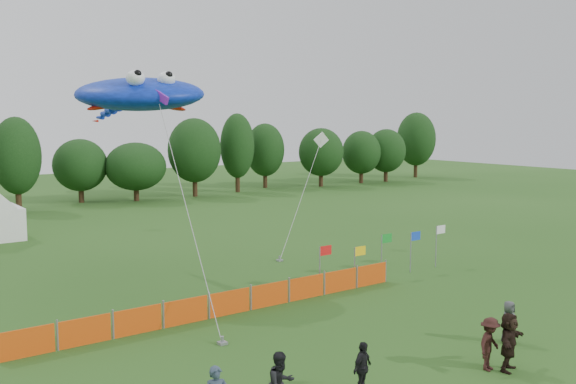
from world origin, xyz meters
TOP-DOWN VIEW (x-y plane):
  - ground at (0.00, 0.00)m, footprint 160.00×160.00m
  - treeline at (1.61, 44.93)m, footprint 104.57×8.78m
  - barrier_fence at (-1.36, 8.22)m, footprint 17.90×0.06m
  - flag_row at (8.23, 8.86)m, footprint 8.73×0.27m
  - spectator_b at (-4.92, -0.40)m, footprint 0.94×0.76m
  - spectator_c at (2.35, -1.73)m, footprint 1.24×0.90m
  - spectator_d at (-2.16, -0.64)m, footprint 0.99×0.64m
  - spectator_e at (5.01, -0.58)m, footprint 0.84×0.64m
  - spectator_f at (2.82, -2.11)m, footprint 1.84×1.17m
  - stingray_kite at (-2.15, 15.26)m, footprint 7.55×17.65m
  - small_kite_white at (9.83, 17.22)m, footprint 6.33×3.58m

SIDE VIEW (x-z plane):
  - ground at x=0.00m, z-range 0.00..0.00m
  - barrier_fence at x=-1.36m, z-range 0.00..1.00m
  - spectator_e at x=5.01m, z-range 0.00..1.54m
  - spectator_d at x=-2.16m, z-range 0.00..1.57m
  - spectator_c at x=2.35m, z-range 0.00..1.73m
  - spectator_b at x=-4.92m, z-range 0.00..1.81m
  - spectator_f at x=2.82m, z-range 0.00..1.90m
  - flag_row at x=8.23m, z-range 0.30..2.55m
  - treeline at x=1.61m, z-range 0.00..8.36m
  - small_kite_white at x=9.83m, z-range 0.92..8.08m
  - stingray_kite at x=-2.15m, z-range 4.01..14.26m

